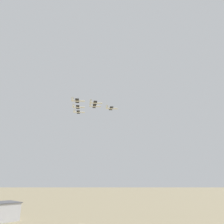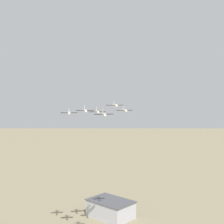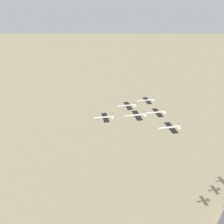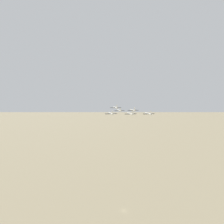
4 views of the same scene
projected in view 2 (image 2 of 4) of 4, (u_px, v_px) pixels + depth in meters
name	position (u px, v px, depth m)	size (l,w,h in m)	color
hangar	(111.00, 209.00, 259.37)	(36.87, 25.02, 14.07)	#B7B7BC
jet_0	(104.00, 114.00, 161.17)	(9.66, 9.52, 3.57)	silver
jet_1	(115.00, 105.00, 176.55)	(9.66, 9.52, 3.57)	silver
jet_2	(85.00, 110.00, 173.91)	(9.66, 9.52, 3.57)	silver
jet_3	(124.00, 110.00, 192.30)	(9.66, 9.52, 3.57)	silver
jet_4	(97.00, 112.00, 189.56)	(9.66, 9.52, 3.57)	silver
jet_5	(69.00, 113.00, 186.79)	(9.66, 9.52, 3.57)	silver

